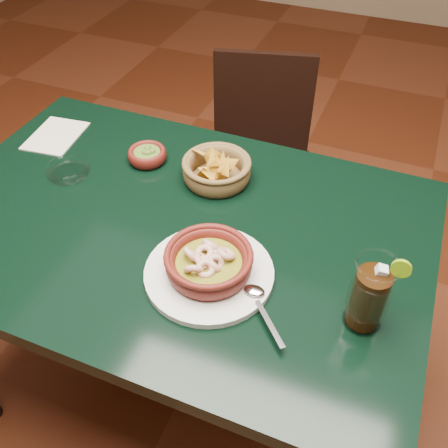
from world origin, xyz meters
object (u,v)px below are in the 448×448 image
at_px(dining_chair, 258,160).
at_px(chip_basket, 217,170).
at_px(dining_table, 175,250).
at_px(shrimp_plate, 209,265).
at_px(cola_drink, 369,295).

distance_m(dining_chair, chip_basket, 0.61).
relative_size(dining_table, chip_basket, 5.72).
xyz_separation_m(dining_table, shrimp_plate, (0.15, -0.12, 0.13)).
xyz_separation_m(shrimp_plate, chip_basket, (-0.11, 0.31, -0.00)).
xyz_separation_m(dining_chair, cola_drink, (0.48, -0.82, 0.38)).
distance_m(dining_chair, cola_drink, 1.02).
bearing_deg(dining_chair, dining_table, -89.00).
bearing_deg(dining_table, dining_chair, 91.00).
bearing_deg(cola_drink, shrimp_plate, -179.21).
relative_size(shrimp_plate, cola_drink, 1.83).
bearing_deg(cola_drink, chip_basket, 145.02).
distance_m(shrimp_plate, chip_basket, 0.33).
xyz_separation_m(dining_table, dining_chair, (-0.01, 0.70, -0.20)).
bearing_deg(dining_table, cola_drink, -13.91).
bearing_deg(dining_chair, shrimp_plate, -79.02).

